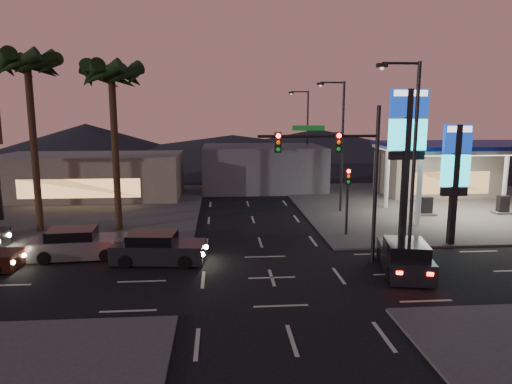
{
  "coord_description": "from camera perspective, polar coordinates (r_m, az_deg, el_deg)",
  "views": [
    {
      "loc": [
        -2.37,
        -20.24,
        7.56
      ],
      "look_at": [
        -0.23,
        6.39,
        3.0
      ],
      "focal_mm": 32.0,
      "sensor_mm": 36.0,
      "label": 1
    }
  ],
  "objects": [
    {
      "name": "hill_center",
      "position": [
        80.47,
        -2.91,
        5.7
      ],
      "size": [
        60.0,
        60.0,
        4.0
      ],
      "primitive_type": "cone",
      "color": "black",
      "rests_on": "ground"
    },
    {
      "name": "pylon_sign_short",
      "position": [
        28.27,
        23.69,
        2.97
      ],
      "size": [
        1.6,
        0.35,
        7.0
      ],
      "color": "black",
      "rests_on": "ground"
    },
    {
      "name": "hill_right",
      "position": [
        82.26,
        7.64,
        6.07
      ],
      "size": [
        50.0,
        50.0,
        5.0
      ],
      "primitive_type": "cone",
      "color": "black",
      "rests_on": "ground"
    },
    {
      "name": "suv_station",
      "position": [
        23.36,
        18.08,
        -7.8
      ],
      "size": [
        2.92,
        5.04,
        1.59
      ],
      "color": "black",
      "rests_on": "ground"
    },
    {
      "name": "car_lane_a_front",
      "position": [
        24.17,
        -12.18,
        -6.97
      ],
      "size": [
        4.95,
        2.46,
        1.56
      ],
      "color": "black",
      "rests_on": "ground"
    },
    {
      "name": "traffic_signal_mast",
      "position": [
        23.18,
        10.78,
        3.74
      ],
      "size": [
        6.1,
        0.39,
        8.0
      ],
      "color": "black",
      "rests_on": "ground"
    },
    {
      "name": "streetlight_mid",
      "position": [
        35.5,
        10.44,
        6.55
      ],
      "size": [
        2.14,
        0.25,
        10.0
      ],
      "color": "black",
      "rests_on": "ground"
    },
    {
      "name": "corner_lot_ne",
      "position": [
        41.32,
        21.9,
        -1.48
      ],
      "size": [
        24.0,
        24.0,
        0.12
      ],
      "primitive_type": "cube",
      "color": "#47443F",
      "rests_on": "ground"
    },
    {
      "name": "gas_station",
      "position": [
        37.19,
        25.11,
        4.95
      ],
      "size": [
        12.2,
        8.2,
        5.47
      ],
      "color": "silver",
      "rests_on": "ground"
    },
    {
      "name": "pedestal_signal",
      "position": [
        28.72,
        11.37,
        0.2
      ],
      "size": [
        0.32,
        0.39,
        4.3
      ],
      "color": "black",
      "rests_on": "ground"
    },
    {
      "name": "streetlight_near",
      "position": [
        23.21,
        18.74,
        4.62
      ],
      "size": [
        2.14,
        0.25,
        10.0
      ],
      "color": "black",
      "rests_on": "ground"
    },
    {
      "name": "car_lane_b_front",
      "position": [
        26.17,
        -21.39,
        -6.11
      ],
      "size": [
        5.02,
        2.37,
        1.6
      ],
      "color": "#5E5E60",
      "rests_on": "ground"
    },
    {
      "name": "hill_left",
      "position": [
        83.5,
        -20.43,
        5.94
      ],
      "size": [
        40.0,
        40.0,
        6.0
      ],
      "primitive_type": "cone",
      "color": "black",
      "rests_on": "ground"
    },
    {
      "name": "palm_a",
      "position": [
        30.53,
        -17.58,
        12.75
      ],
      "size": [
        4.41,
        4.41,
        10.86
      ],
      "color": "black",
      "rests_on": "ground"
    },
    {
      "name": "building_far_west",
      "position": [
        44.17,
        -19.84,
        1.87
      ],
      "size": [
        16.0,
        8.0,
        4.0
      ],
      "primitive_type": "cube",
      "color": "#726B5B",
      "rests_on": "ground"
    },
    {
      "name": "streetlight_far",
      "position": [
        49.14,
        6.21,
        7.47
      ],
      "size": [
        2.14,
        0.25,
        10.0
      ],
      "color": "black",
      "rests_on": "ground"
    },
    {
      "name": "palm_b",
      "position": [
        32.03,
        -26.61,
        13.0
      ],
      "size": [
        4.41,
        4.41,
        11.46
      ],
      "color": "black",
      "rests_on": "ground"
    },
    {
      "name": "pylon_sign_tall",
      "position": [
        27.97,
        18.41,
        6.8
      ],
      "size": [
        2.2,
        0.35,
        9.0
      ],
      "color": "black",
      "rests_on": "ground"
    },
    {
      "name": "convenience_store",
      "position": [
        46.33,
        21.54,
        2.11
      ],
      "size": [
        10.0,
        6.0,
        4.0
      ],
      "primitive_type": "cube",
      "color": "#726B5B",
      "rests_on": "ground"
    },
    {
      "name": "corner_lot_nw",
      "position": [
        39.44,
        -24.74,
        -2.18
      ],
      "size": [
        24.0,
        24.0,
        0.12
      ],
      "primitive_type": "cube",
      "color": "#47443F",
      "rests_on": "ground"
    },
    {
      "name": "ground",
      "position": [
        21.74,
        1.98,
        -10.67
      ],
      "size": [
        140.0,
        140.0,
        0.0
      ],
      "primitive_type": "plane",
      "color": "black",
      "rests_on": "ground"
    },
    {
      "name": "building_far_mid",
      "position": [
        46.76,
        0.8,
        3.1
      ],
      "size": [
        12.0,
        9.0,
        4.4
      ],
      "primitive_type": "cube",
      "color": "#4C4C51",
      "rests_on": "ground"
    }
  ]
}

